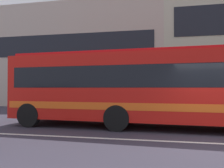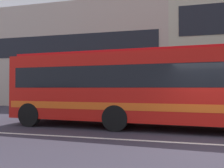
# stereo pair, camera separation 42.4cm
# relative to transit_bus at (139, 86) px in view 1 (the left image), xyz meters

# --- Properties ---
(ground_plane) EXTENTS (160.00, 160.00, 0.00)m
(ground_plane) POSITION_rel_transit_bus_xyz_m (2.62, -2.51, -1.74)
(ground_plane) COLOR #34303D
(lane_centre_line) EXTENTS (60.00, 0.16, 0.01)m
(lane_centre_line) POSITION_rel_transit_bus_xyz_m (2.62, -2.51, -1.74)
(lane_centre_line) COLOR silver
(lane_centre_line) RESTS_ON ground_plane
(apartment_block_left) EXTENTS (18.56, 10.66, 9.27)m
(apartment_block_left) POSITION_rel_transit_bus_xyz_m (-8.20, 14.28, 2.89)
(apartment_block_left) COLOR #B7A999
(apartment_block_left) RESTS_ON ground_plane
(transit_bus) EXTENTS (11.18, 3.23, 3.16)m
(transit_bus) POSITION_rel_transit_bus_xyz_m (0.00, 0.00, 0.00)
(transit_bus) COLOR red
(transit_bus) RESTS_ON ground_plane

